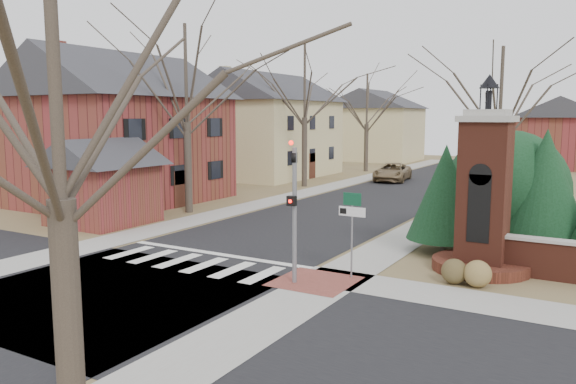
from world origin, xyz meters
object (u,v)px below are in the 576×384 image
Objects in this scene: brick_gate_monument at (484,207)px; traffic_signal_pole at (294,201)px; sign_post at (352,218)px; pickup_truck at (392,172)px; distant_car at (498,164)px.

traffic_signal_pole is at bearing -136.76° from brick_gate_monument.
traffic_signal_pole is 1.64× the size of sign_post.
sign_post reaches higher than pickup_truck.
sign_post is 0.60× the size of distant_car.
pickup_truck is at bearing 103.82° from traffic_signal_pole.
sign_post is at bearing 102.13° from distant_car.
sign_post is at bearing -81.20° from pickup_truck.
distant_car reaches higher than pickup_truck.
distant_car is at bearing 99.04° from brick_gate_monument.
brick_gate_monument reaches higher than pickup_truck.
traffic_signal_pole is 2.02m from sign_post.
pickup_truck is (-8.18, 26.57, -1.24)m from sign_post.
distant_car is at bearing 54.49° from pickup_truck.
distant_car is (5.98, 11.64, 0.04)m from pickup_truck.
traffic_signal_pole is at bearing 100.14° from distant_car.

